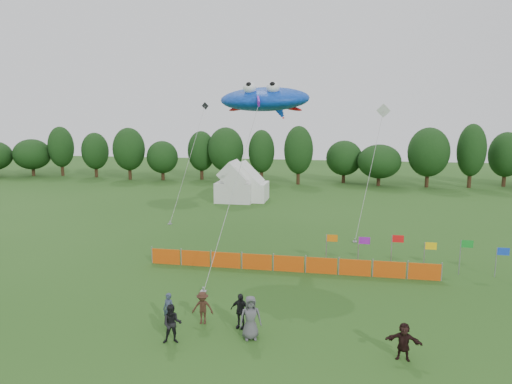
% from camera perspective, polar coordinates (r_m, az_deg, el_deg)
% --- Properties ---
extents(ground, '(160.00, 160.00, 0.00)m').
position_cam_1_polar(ground, '(22.11, -2.93, -16.04)').
color(ground, '#234C16').
rests_on(ground, ground).
extents(treeline, '(104.57, 8.78, 8.36)m').
position_cam_1_polar(treeline, '(64.61, 7.71, 4.70)').
color(treeline, '#382314').
rests_on(treeline, ground).
extents(tent_left, '(4.12, 4.12, 3.64)m').
position_cam_1_polar(tent_left, '(51.22, -2.55, 0.88)').
color(tent_left, silver).
rests_on(tent_left, ground).
extents(tent_right, '(4.72, 3.78, 3.34)m').
position_cam_1_polar(tent_right, '(51.74, -1.18, 0.81)').
color(tent_right, white).
rests_on(tent_right, ground).
extents(barrier_fence, '(17.90, 0.06, 1.00)m').
position_cam_1_polar(barrier_fence, '(28.56, 4.10, -8.94)').
color(barrier_fence, '#D44B0B').
rests_on(barrier_fence, ground).
extents(flag_row, '(10.73, 0.53, 2.27)m').
position_cam_1_polar(flag_row, '(29.88, 18.70, -6.82)').
color(flag_row, gray).
rests_on(flag_row, ground).
extents(spectator_a, '(0.65, 0.53, 1.55)m').
position_cam_1_polar(spectator_a, '(21.89, -10.88, -14.24)').
color(spectator_a, '#303B51').
rests_on(spectator_a, ground).
extents(spectator_b, '(0.96, 0.83, 1.70)m').
position_cam_1_polar(spectator_b, '(20.34, -10.44, -15.92)').
color(spectator_b, black).
rests_on(spectator_b, ground).
extents(spectator_c, '(1.04, 0.65, 1.54)m').
position_cam_1_polar(spectator_c, '(21.86, -6.69, -14.18)').
color(spectator_c, '#3A2117').
rests_on(spectator_c, ground).
extents(spectator_d, '(1.02, 0.61, 1.63)m').
position_cam_1_polar(spectator_d, '(21.32, -1.98, -14.61)').
color(spectator_d, black).
rests_on(spectator_d, ground).
extents(spectator_e, '(1.09, 0.88, 1.93)m').
position_cam_1_polar(spectator_e, '(20.32, -0.69, -15.42)').
color(spectator_e, '#4F4F54').
rests_on(spectator_e, ground).
extents(spectator_f, '(1.46, 0.67, 1.52)m').
position_cam_1_polar(spectator_f, '(19.76, 17.98, -17.34)').
color(spectator_f, black).
rests_on(spectator_f, ground).
extents(stingray_kite, '(6.81, 16.55, 11.74)m').
position_cam_1_polar(stingray_kite, '(31.80, 1.27, 11.47)').
color(stingray_kite, blue).
rests_on(stingray_kite, ground).
extents(small_kite_white, '(3.08, 7.73, 10.58)m').
position_cam_1_polar(small_kite_white, '(39.88, 14.79, 5.80)').
color(small_kite_white, white).
rests_on(small_kite_white, ground).
extents(small_kite_dark, '(0.83, 11.42, 10.99)m').
position_cam_1_polar(small_kite_dark, '(46.28, -8.03, 5.14)').
color(small_kite_dark, black).
rests_on(small_kite_dark, ground).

